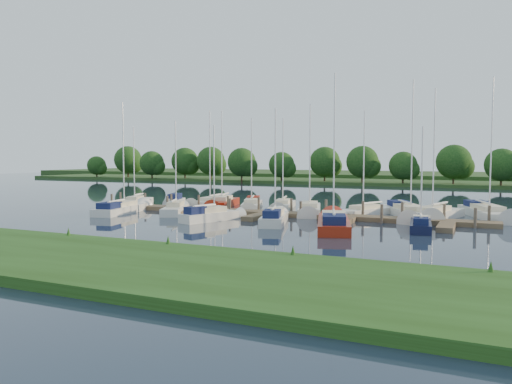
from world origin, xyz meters
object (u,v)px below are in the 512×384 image
at_px(motorboat, 175,201).
at_px(sailboat_n_5, 283,206).
at_px(sailboat_s_2, 211,217).
at_px(dock, 267,214).
at_px(sailboat_n_0, 136,203).

relative_size(motorboat, sailboat_n_5, 0.52).
relative_size(motorboat, sailboat_s_2, 0.59).
bearing_deg(dock, sailboat_n_5, 98.99).
xyz_separation_m(sailboat_n_0, motorboat, (3.41, 2.95, 0.06)).
distance_m(sailboat_n_0, sailboat_n_5, 17.37).
xyz_separation_m(motorboat, sailboat_n_5, (13.62, 0.44, -0.06)).
relative_size(dock, motorboat, 7.73).
height_order(sailboat_n_5, sailboat_s_2, sailboat_n_5).
bearing_deg(sailboat_s_2, sailboat_n_5, 100.68).
bearing_deg(dock, sailboat_n_0, 168.80).
relative_size(sailboat_n_0, motorboat, 1.81).
height_order(dock, sailboat_n_5, sailboat_n_5).
relative_size(dock, sailboat_n_0, 4.26).
relative_size(dock, sailboat_n_5, 3.98).
bearing_deg(sailboat_s_2, sailboat_n_0, 169.34).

